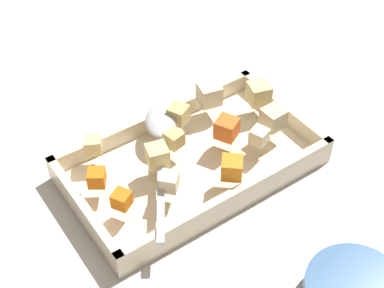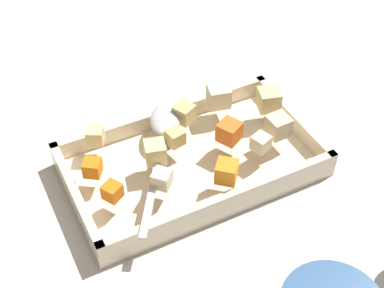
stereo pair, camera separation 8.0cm
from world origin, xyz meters
TOP-DOWN VIEW (x-y plane):
  - ground_plane at (0.00, 0.00)m, footprint 4.00×4.00m
  - baking_dish at (-0.01, 0.02)m, footprint 0.36×0.21m
  - carrot_chunk_center at (-0.14, -0.02)m, footprint 0.03×0.03m
  - carrot_chunk_near_right at (0.01, -0.06)m, footprint 0.04×0.04m
  - carrot_chunk_rim_edge at (-0.15, 0.03)m, footprint 0.03×0.03m
  - carrot_chunk_mid_left at (0.05, 0.01)m, footprint 0.04×0.04m
  - potato_chunk_corner_sw at (0.08, -0.03)m, footprint 0.03×0.03m
  - potato_chunk_far_left at (0.01, 0.08)m, footprint 0.04×0.04m
  - potato_chunk_mid_right at (0.08, 0.09)m, footprint 0.04×0.04m
  - potato_chunk_back_center at (-0.02, 0.04)m, footprint 0.03×0.03m
  - potato_chunk_heap_top at (0.14, 0.04)m, footprint 0.04×0.04m
  - potato_chunk_near_left at (-0.07, -0.03)m, footprint 0.03×0.03m
  - potato_chunk_far_right at (-0.06, 0.02)m, footprint 0.04×0.04m
  - potato_chunk_front_center at (0.12, -0.01)m, footprint 0.03×0.03m
  - potato_chunk_under_handle at (-0.12, 0.09)m, footprint 0.03×0.03m
  - serving_spoon at (-0.02, 0.07)m, footprint 0.16×0.23m

SIDE VIEW (x-z plane):
  - ground_plane at x=0.00m, z-range 0.00..0.00m
  - baking_dish at x=-0.01m, z-range -0.01..0.03m
  - serving_spoon at x=-0.02m, z-range 0.04..0.06m
  - carrot_chunk_center at x=-0.14m, z-range 0.04..0.07m
  - carrot_chunk_rim_edge at x=-0.15m, z-range 0.04..0.07m
  - potato_chunk_back_center at x=-0.02m, z-range 0.04..0.07m
  - potato_chunk_corner_sw at x=0.08m, z-range 0.04..0.07m
  - potato_chunk_near_left at x=-0.07m, z-range 0.04..0.07m
  - potato_chunk_under_handle at x=-0.12m, z-range 0.04..0.07m
  - potato_chunk_far_left at x=0.01m, z-range 0.04..0.07m
  - carrot_chunk_near_right at x=0.01m, z-range 0.04..0.07m
  - potato_chunk_far_right at x=-0.06m, z-range 0.04..0.07m
  - carrot_chunk_mid_left at x=0.05m, z-range 0.04..0.07m
  - potato_chunk_front_center at x=0.12m, z-range 0.04..0.07m
  - potato_chunk_heap_top at x=0.14m, z-range 0.04..0.08m
  - potato_chunk_mid_right at x=0.08m, z-range 0.04..0.08m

